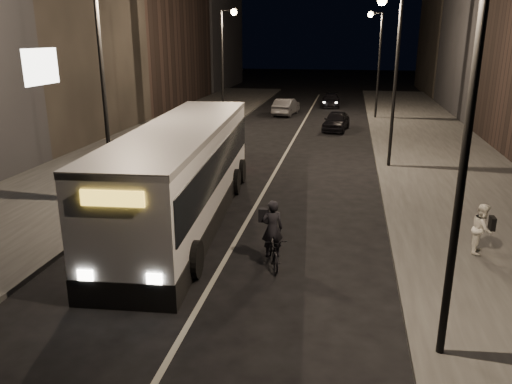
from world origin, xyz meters
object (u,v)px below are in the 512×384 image
at_px(streetlight_right_near, 456,102).
at_px(pedestrian_woman, 482,229).
at_px(streetlight_right_mid, 391,60).
at_px(cyclist_on_bicycle, 273,244).
at_px(car_mid, 286,107).
at_px(streetlight_left_near, 108,68).
at_px(city_bus, 184,169).
at_px(car_near, 336,121).
at_px(streetlight_left_far, 226,52).
at_px(streetlight_right_far, 376,51).
at_px(car_far, 331,100).

distance_m(streetlight_right_near, pedestrian_woman, 7.41).
bearing_deg(streetlight_right_mid, cyclist_on_bicycle, -107.52).
bearing_deg(cyclist_on_bicycle, car_mid, 78.77).
height_order(streetlight_left_near, car_mid, streetlight_left_near).
xyz_separation_m(city_bus, car_near, (4.89, 19.39, -1.24)).
bearing_deg(streetlight_left_far, streetlight_left_near, -90.00).
bearing_deg(car_mid, streetlight_right_near, 108.75).
xyz_separation_m(pedestrian_woman, car_mid, (-9.45, 27.55, -0.23)).
relative_size(streetlight_right_far, city_bus, 0.62).
distance_m(streetlight_right_far, car_mid, 8.62).
distance_m(streetlight_right_far, car_far, 9.17).
relative_size(cyclist_on_bicycle, pedestrian_woman, 1.33).
relative_size(car_near, car_mid, 0.92).
bearing_deg(streetlight_right_mid, city_bus, -130.42).
relative_size(car_mid, car_far, 1.05).
relative_size(streetlight_left_far, car_mid, 1.89).
bearing_deg(car_far, car_near, -87.98).
height_order(pedestrian_woman, car_near, pedestrian_woman).
relative_size(streetlight_right_mid, car_mid, 1.89).
bearing_deg(car_far, streetlight_right_near, -86.70).
bearing_deg(streetlight_right_mid, streetlight_left_far, 136.84).
height_order(streetlight_right_mid, streetlight_left_far, same).
relative_size(car_near, car_far, 0.96).
bearing_deg(streetlight_right_far, cyclist_on_bicycle, -97.79).
bearing_deg(cyclist_on_bicycle, city_bus, 121.15).
height_order(car_near, car_mid, car_mid).
xyz_separation_m(streetlight_left_near, streetlight_left_far, (0.00, 18.00, 0.00)).
bearing_deg(streetlight_right_near, car_near, 95.87).
bearing_deg(cyclist_on_bicycle, streetlight_right_near, -62.07).
relative_size(city_bus, pedestrian_woman, 8.49).
distance_m(streetlight_right_mid, city_bus, 12.24).
distance_m(streetlight_right_mid, streetlight_left_near, 13.33).
xyz_separation_m(car_mid, car_far, (3.58, 5.92, -0.11)).
xyz_separation_m(streetlight_right_near, streetlight_left_far, (-10.66, 26.00, 0.00)).
bearing_deg(city_bus, pedestrian_woman, -13.33).
bearing_deg(streetlight_right_mid, streetlight_right_near, -90.00).
distance_m(streetlight_left_near, streetlight_left_far, 18.00).
height_order(streetlight_left_far, car_mid, streetlight_left_far).
bearing_deg(car_mid, car_near, 130.57).
distance_m(streetlight_right_far, car_near, 7.76).
bearing_deg(streetlight_left_near, city_bus, -17.20).
bearing_deg(streetlight_right_near, city_bus, 137.18).
distance_m(streetlight_right_mid, car_near, 11.77).
bearing_deg(pedestrian_woman, streetlight_left_near, 94.88).
bearing_deg(streetlight_right_mid, streetlight_right_far, 90.00).
relative_size(streetlight_right_far, car_mid, 1.89).
bearing_deg(car_mid, city_bus, 95.53).
bearing_deg(city_bus, streetlight_left_near, 158.47).
xyz_separation_m(cyclist_on_bicycle, car_near, (1.14, 22.68, -0.02)).
bearing_deg(cyclist_on_bicycle, streetlight_left_near, 130.46).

